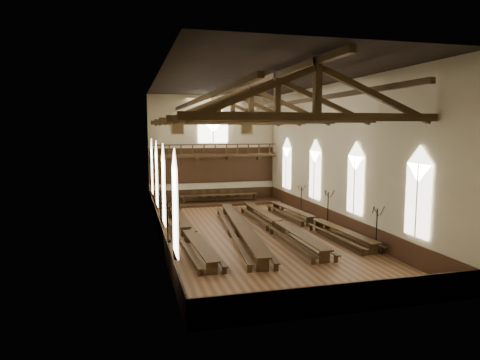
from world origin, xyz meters
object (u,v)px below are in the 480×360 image
(dais, at_px, (220,203))
(high_table, at_px, (220,196))
(refectory_row_d, at_px, (314,220))
(refectory_row_a, at_px, (187,232))
(candelabrum_right_near, at_px, (376,238))
(candelabrum_left_mid, at_px, (168,229))
(refectory_row_b, at_px, (241,227))
(refectory_row_c, at_px, (279,224))
(candelabrum_left_far, at_px, (161,211))
(candelabrum_right_far, at_px, (301,206))
(candelabrum_right_mid, at_px, (328,217))
(candelabrum_left_near, at_px, (174,243))

(dais, height_order, high_table, high_table)
(refectory_row_d, height_order, dais, refectory_row_d)
(refectory_row_d, distance_m, high_table, 11.99)
(refectory_row_a, height_order, candelabrum_right_near, candelabrum_right_near)
(candelabrum_left_mid, relative_size, candelabrum_right_near, 1.04)
(refectory_row_b, relative_size, refectory_row_c, 1.02)
(candelabrum_left_far, bearing_deg, candelabrum_right_near, -45.13)
(refectory_row_d, distance_m, candelabrum_right_far, 4.52)
(dais, xyz_separation_m, high_table, (-0.00, 0.00, 0.67))
(candelabrum_right_mid, bearing_deg, refectory_row_b, -175.15)
(refectory_row_a, xyz_separation_m, refectory_row_b, (3.52, 0.12, 0.05))
(refectory_row_a, xyz_separation_m, candelabrum_right_far, (9.91, 5.41, 0.21))
(candelabrum_right_far, bearing_deg, refectory_row_c, -126.63)
(candelabrum_left_mid, height_order, candelabrum_right_near, candelabrum_left_mid)
(candelabrum_right_far, bearing_deg, candelabrum_left_far, 178.15)
(refectory_row_d, relative_size, dais, 1.25)
(candelabrum_left_near, xyz_separation_m, candelabrum_right_near, (11.10, -1.59, -0.06))
(refectory_row_d, relative_size, candelabrum_right_near, 5.42)
(candelabrum_left_mid, bearing_deg, high_table, 64.59)
(candelabrum_right_near, bearing_deg, refectory_row_c, 122.22)
(candelabrum_right_far, bearing_deg, refectory_row_d, -101.03)
(candelabrum_left_near, xyz_separation_m, candelabrum_left_far, (0.00, 9.56, -0.02))
(refectory_row_c, height_order, candelabrum_right_far, candelabrum_right_far)
(refectory_row_a, bearing_deg, candelabrum_left_near, -107.39)
(refectory_row_c, distance_m, dais, 11.79)
(refectory_row_a, distance_m, candelabrum_right_mid, 9.94)
(dais, xyz_separation_m, candelabrum_right_near, (5.23, -17.52, 0.70))
(high_table, bearing_deg, refectory_row_d, -68.62)
(dais, xyz_separation_m, candelabrum_right_mid, (5.23, -11.47, 0.72))
(high_table, relative_size, candelabrum_right_far, 2.97)
(refectory_row_c, distance_m, candelabrum_left_far, 9.13)
(refectory_row_d, height_order, high_table, high_table)
(refectory_row_b, relative_size, refectory_row_d, 1.05)
(refectory_row_d, bearing_deg, candelabrum_left_near, -155.02)
(refectory_row_c, height_order, candelabrum_left_far, candelabrum_left_far)
(candelabrum_right_far, bearing_deg, refectory_row_b, -140.38)
(high_table, bearing_deg, refectory_row_c, -82.43)
(refectory_row_a, relative_size, dais, 1.25)
(refectory_row_c, relative_size, candelabrum_left_near, 5.16)
(refectory_row_d, relative_size, candelabrum_left_mid, 5.22)
(high_table, bearing_deg, candelabrum_left_far, -132.66)
(refectory_row_a, distance_m, refectory_row_b, 3.52)
(candelabrum_right_mid, bearing_deg, candelabrum_right_near, -90.00)
(candelabrum_left_far, bearing_deg, candelabrum_left_mid, -90.00)
(dais, height_order, candelabrum_right_near, candelabrum_right_near)
(refectory_row_a, bearing_deg, dais, 68.92)
(refectory_row_b, xyz_separation_m, candelabrum_right_mid, (6.39, 0.54, 0.24))
(dais, bearing_deg, refectory_row_d, -68.62)
(refectory_row_a, distance_m, candelabrum_right_far, 11.29)
(refectory_row_b, bearing_deg, refectory_row_d, 8.79)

